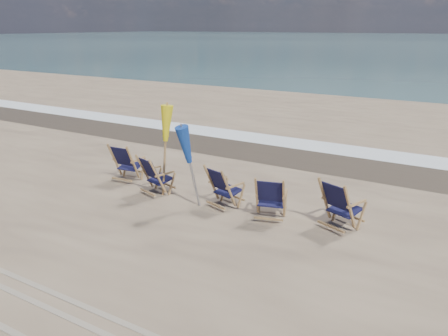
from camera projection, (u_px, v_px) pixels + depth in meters
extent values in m
cube|color=silver|center=(312.00, 145.00, 15.19)|extent=(200.00, 1.40, 0.01)
cube|color=#42362A|center=(296.00, 156.00, 13.95)|extent=(200.00, 2.60, 0.00)
cylinder|color=olive|center=(165.00, 152.00, 10.45)|extent=(0.06, 0.06, 2.19)
cone|color=yellow|center=(164.00, 126.00, 10.26)|extent=(0.30, 0.30, 0.85)
cylinder|color=#A5A5AD|center=(192.00, 167.00, 9.66)|extent=(0.06, 0.06, 1.98)
cone|color=navy|center=(191.00, 145.00, 9.50)|extent=(0.30, 0.30, 0.85)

